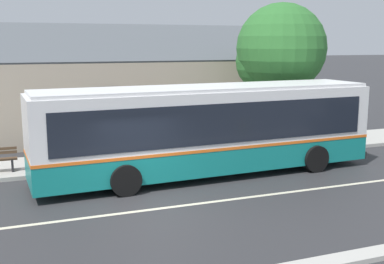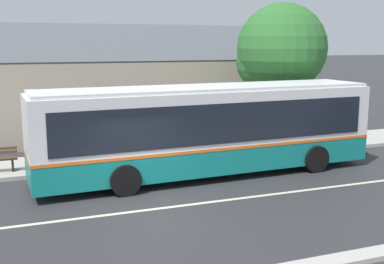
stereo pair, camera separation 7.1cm
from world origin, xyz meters
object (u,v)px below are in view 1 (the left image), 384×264
bus_stop_sign (337,112)px  transit_bus (208,128)px  bench_down_street (110,148)px  street_tree_primary (278,52)px

bus_stop_sign → transit_bus: bearing=-163.7°
transit_bus → bench_down_street: size_ratio=6.95×
bench_down_street → street_tree_primary: street_tree_primary is taller
street_tree_primary → bus_stop_sign: 3.84m
street_tree_primary → bench_down_street: bearing=-173.7°
bench_down_street → street_tree_primary: (8.09, 0.90, 3.74)m
transit_bus → bus_stop_sign: size_ratio=5.22×
transit_bus → street_tree_primary: bearing=37.6°
street_tree_primary → bus_stop_sign: street_tree_primary is taller
bench_down_street → street_tree_primary: bearing=6.3°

